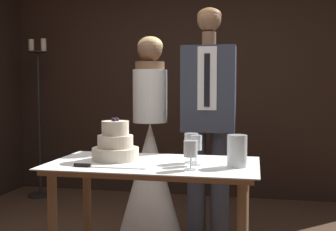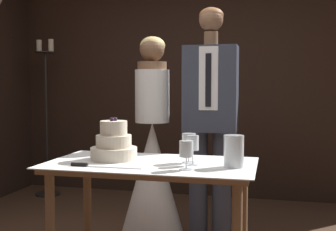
{
  "view_description": "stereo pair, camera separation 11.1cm",
  "coord_description": "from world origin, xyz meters",
  "px_view_note": "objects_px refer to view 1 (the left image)",
  "views": [
    {
      "loc": [
        0.73,
        -2.52,
        1.25
      ],
      "look_at": [
        0.13,
        0.38,
        1.05
      ],
      "focal_mm": 45.0,
      "sensor_mm": 36.0,
      "label": 1
    },
    {
      "loc": [
        0.84,
        -2.49,
        1.25
      ],
      "look_at": [
        0.13,
        0.38,
        1.05
      ],
      "focal_mm": 45.0,
      "sensor_mm": 36.0,
      "label": 2
    }
  ],
  "objects_px": {
    "cake_knife": "(96,166)",
    "hurricane_candle": "(237,152)",
    "groom": "(209,115)",
    "wine_glass_near": "(191,143)",
    "cake_table": "(154,180)",
    "wine_glass_far": "(196,144)",
    "bride": "(150,165)",
    "candle_stand": "(39,123)",
    "wine_glass_middle": "(191,150)",
    "tiered_cake": "(116,145)"
  },
  "relations": [
    {
      "from": "groom",
      "to": "cake_knife",
      "type": "bearing_deg",
      "value": -115.98
    },
    {
      "from": "hurricane_candle",
      "to": "cake_knife",
      "type": "bearing_deg",
      "value": -166.6
    },
    {
      "from": "wine_glass_near",
      "to": "groom",
      "type": "distance_m",
      "value": 0.83
    },
    {
      "from": "cake_table",
      "to": "wine_glass_near",
      "type": "relative_size",
      "value": 7.05
    },
    {
      "from": "cake_table",
      "to": "hurricane_candle",
      "type": "height_order",
      "value": "hurricane_candle"
    },
    {
      "from": "tiered_cake",
      "to": "bride",
      "type": "bearing_deg",
      "value": 88.63
    },
    {
      "from": "wine_glass_far",
      "to": "hurricane_candle",
      "type": "height_order",
      "value": "hurricane_candle"
    },
    {
      "from": "wine_glass_near",
      "to": "bride",
      "type": "bearing_deg",
      "value": 119.59
    },
    {
      "from": "wine_glass_near",
      "to": "wine_glass_middle",
      "type": "distance_m",
      "value": 0.22
    },
    {
      "from": "tiered_cake",
      "to": "wine_glass_near",
      "type": "height_order",
      "value": "tiered_cake"
    },
    {
      "from": "wine_glass_near",
      "to": "candle_stand",
      "type": "bearing_deg",
      "value": 137.48
    },
    {
      "from": "wine_glass_far",
      "to": "cake_table",
      "type": "bearing_deg",
      "value": 173.49
    },
    {
      "from": "tiered_cake",
      "to": "cake_knife",
      "type": "xyz_separation_m",
      "value": [
        -0.03,
        -0.27,
        -0.09
      ]
    },
    {
      "from": "cake_knife",
      "to": "wine_glass_near",
      "type": "xyz_separation_m",
      "value": [
        0.51,
        0.27,
        0.11
      ]
    },
    {
      "from": "cake_knife",
      "to": "groom",
      "type": "xyz_separation_m",
      "value": [
        0.53,
        1.09,
        0.23
      ]
    },
    {
      "from": "wine_glass_far",
      "to": "groom",
      "type": "height_order",
      "value": "groom"
    },
    {
      "from": "hurricane_candle",
      "to": "wine_glass_far",
      "type": "bearing_deg",
      "value": 179.89
    },
    {
      "from": "cake_table",
      "to": "candle_stand",
      "type": "distance_m",
      "value": 2.64
    },
    {
      "from": "cake_knife",
      "to": "candle_stand",
      "type": "bearing_deg",
      "value": 124.46
    },
    {
      "from": "candle_stand",
      "to": "tiered_cake",
      "type": "bearing_deg",
      "value": -50.24
    },
    {
      "from": "cake_table",
      "to": "groom",
      "type": "bearing_deg",
      "value": 74.5
    },
    {
      "from": "hurricane_candle",
      "to": "wine_glass_near",
      "type": "bearing_deg",
      "value": 164.01
    },
    {
      "from": "wine_glass_far",
      "to": "hurricane_candle",
      "type": "xyz_separation_m",
      "value": [
        0.24,
        -0.0,
        -0.04
      ]
    },
    {
      "from": "wine_glass_far",
      "to": "bride",
      "type": "distance_m",
      "value": 1.08
    },
    {
      "from": "cake_knife",
      "to": "hurricane_candle",
      "type": "xyz_separation_m",
      "value": [
        0.79,
        0.19,
        0.08
      ]
    },
    {
      "from": "bride",
      "to": "wine_glass_middle",
      "type": "bearing_deg",
      "value": -64.59
    },
    {
      "from": "tiered_cake",
      "to": "bride",
      "type": "height_order",
      "value": "bride"
    },
    {
      "from": "cake_table",
      "to": "cake_knife",
      "type": "distance_m",
      "value": 0.38
    },
    {
      "from": "cake_knife",
      "to": "cake_table",
      "type": "bearing_deg",
      "value": 36.19
    },
    {
      "from": "tiered_cake",
      "to": "candle_stand",
      "type": "bearing_deg",
      "value": 129.76
    },
    {
      "from": "candle_stand",
      "to": "hurricane_candle",
      "type": "bearing_deg",
      "value": -40.07
    },
    {
      "from": "tiered_cake",
      "to": "cake_table",
      "type": "bearing_deg",
      "value": -11.42
    },
    {
      "from": "bride",
      "to": "candle_stand",
      "type": "bearing_deg",
      "value": 146.31
    },
    {
      "from": "candle_stand",
      "to": "cake_table",
      "type": "bearing_deg",
      "value": -46.62
    },
    {
      "from": "tiered_cake",
      "to": "hurricane_candle",
      "type": "xyz_separation_m",
      "value": [
        0.76,
        -0.08,
        -0.01
      ]
    },
    {
      "from": "cake_table",
      "to": "candle_stand",
      "type": "relative_size",
      "value": 0.71
    },
    {
      "from": "wine_glass_near",
      "to": "bride",
      "type": "relative_size",
      "value": 0.11
    },
    {
      "from": "cake_table",
      "to": "groom",
      "type": "xyz_separation_m",
      "value": [
        0.24,
        0.87,
        0.35
      ]
    },
    {
      "from": "wine_glass_middle",
      "to": "wine_glass_far",
      "type": "bearing_deg",
      "value": 85.47
    },
    {
      "from": "cake_table",
      "to": "cake_knife",
      "type": "bearing_deg",
      "value": -142.8
    },
    {
      "from": "wine_glass_near",
      "to": "groom",
      "type": "bearing_deg",
      "value": 88.88
    },
    {
      "from": "wine_glass_near",
      "to": "groom",
      "type": "height_order",
      "value": "groom"
    },
    {
      "from": "tiered_cake",
      "to": "hurricane_candle",
      "type": "bearing_deg",
      "value": -6.22
    },
    {
      "from": "cake_table",
      "to": "groom",
      "type": "relative_size",
      "value": 0.68
    },
    {
      "from": "wine_glass_far",
      "to": "candle_stand",
      "type": "xyz_separation_m",
      "value": [
        -2.07,
        1.94,
        -0.07
      ]
    },
    {
      "from": "wine_glass_near",
      "to": "bride",
      "type": "xyz_separation_m",
      "value": [
        -0.46,
        0.82,
        -0.3
      ]
    },
    {
      "from": "cake_knife",
      "to": "bride",
      "type": "height_order",
      "value": "bride"
    },
    {
      "from": "wine_glass_far",
      "to": "hurricane_candle",
      "type": "relative_size",
      "value": 0.96
    },
    {
      "from": "cake_knife",
      "to": "candle_stand",
      "type": "height_order",
      "value": "candle_stand"
    },
    {
      "from": "cake_table",
      "to": "cake_knife",
      "type": "height_order",
      "value": "cake_knife"
    }
  ]
}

